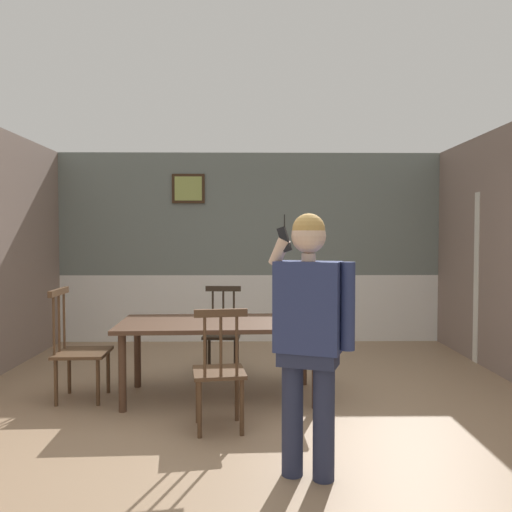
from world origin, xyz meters
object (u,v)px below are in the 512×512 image
object	(u,v)px
dining_table	(221,329)
person_figure	(309,326)
chair_near_window	(78,348)
chair_at_table_head	(222,332)
chair_by_doorway	(219,371)

from	to	relation	value
dining_table	person_figure	world-z (taller)	person_figure
dining_table	chair_near_window	size ratio (longest dim) A/B	1.85
dining_table	chair_at_table_head	distance (m)	0.89
dining_table	chair_by_doorway	bearing A→B (deg)	-87.39
chair_near_window	person_figure	size ratio (longest dim) A/B	0.62
chair_by_doorway	chair_at_table_head	xyz separation A→B (m)	(-0.07, 1.73, -0.02)
dining_table	person_figure	distance (m)	1.83
chair_near_window	chair_by_doorway	bearing A→B (deg)	58.14
dining_table	chair_at_table_head	world-z (taller)	chair_at_table_head
person_figure	chair_near_window	bearing A→B (deg)	-18.62
chair_near_window	chair_by_doorway	size ratio (longest dim) A/B	1.06
chair_near_window	chair_by_doorway	xyz separation A→B (m)	(1.40, -0.81, -0.01)
chair_at_table_head	chair_by_doorway	bearing A→B (deg)	94.74
chair_at_table_head	person_figure	xyz separation A→B (m)	(0.70, -2.53, 0.52)
chair_near_window	chair_at_table_head	xyz separation A→B (m)	(1.32, 0.92, -0.02)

